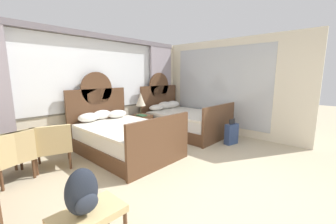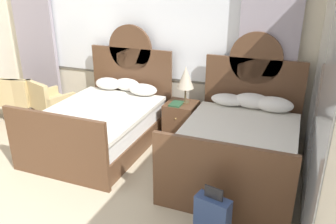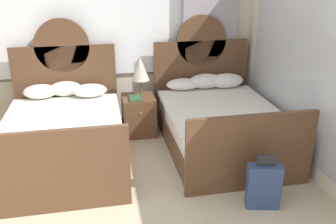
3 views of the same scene
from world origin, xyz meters
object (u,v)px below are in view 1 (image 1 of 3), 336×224
at_px(book_on_nightstand, 142,115).
at_px(armchair_by_window_left, 53,144).
at_px(bed_near_mirror, 184,121).
at_px(nightstand_between_beds, 141,126).
at_px(table_lamp_on_nightstand, 141,100).
at_px(luggage_bench, 88,218).
at_px(backpack_on_bench, 82,193).
at_px(armchair_by_window_right, 9,154).
at_px(bed_near_window, 123,136).
at_px(armchair_by_window_centre, 10,153).
at_px(suitcase_on_floor, 231,134).

xyz_separation_m(book_on_nightstand, armchair_by_window_left, (-2.34, -0.26, -0.16)).
xyz_separation_m(bed_near_mirror, nightstand_between_beds, (-1.08, 0.66, -0.08)).
relative_size(table_lamp_on_nightstand, luggage_bench, 0.96).
height_order(book_on_nightstand, backpack_on_bench, backpack_on_bench).
distance_m(armchair_by_window_left, armchair_by_window_right, 0.65).
relative_size(nightstand_between_beds, book_on_nightstand, 2.34).
bearing_deg(backpack_on_bench, armchair_by_window_left, 76.95).
bearing_deg(table_lamp_on_nightstand, nightstand_between_beds, -137.56).
xyz_separation_m(bed_near_window, armchair_by_window_left, (-1.31, 0.31, 0.09)).
relative_size(bed_near_mirror, armchair_by_window_centre, 2.65).
xyz_separation_m(table_lamp_on_nightstand, suitcase_on_floor, (1.04, -2.19, -0.77)).
distance_m(backpack_on_bench, suitcase_on_floor, 4.06).
xyz_separation_m(armchair_by_window_left, backpack_on_bench, (-0.53, -2.29, 0.20)).
bearing_deg(nightstand_between_beds, armchair_by_window_right, -173.22).
distance_m(bed_near_mirror, suitcase_on_floor, 1.49).
bearing_deg(book_on_nightstand, backpack_on_bench, -138.37).
relative_size(book_on_nightstand, armchair_by_window_right, 0.31).
bearing_deg(luggage_bench, bed_near_mirror, 26.57).
bearing_deg(suitcase_on_floor, armchair_by_window_right, 156.60).
bearing_deg(table_lamp_on_nightstand, armchair_by_window_right, -172.49).
relative_size(table_lamp_on_nightstand, armchair_by_window_left, 0.73).
bearing_deg(nightstand_between_beds, book_on_nightstand, -117.22).
bearing_deg(bed_near_mirror, armchair_by_window_right, 175.82).
distance_m(bed_near_mirror, book_on_nightstand, 1.28).
distance_m(book_on_nightstand, armchair_by_window_centre, 2.98).
distance_m(book_on_nightstand, suitcase_on_floor, 2.38).
xyz_separation_m(book_on_nightstand, luggage_bench, (-2.83, -2.54, -0.23)).
distance_m(nightstand_between_beds, armchair_by_window_centre, 3.05).
distance_m(table_lamp_on_nightstand, suitcase_on_floor, 2.55).
xyz_separation_m(bed_near_mirror, book_on_nightstand, (-1.13, 0.56, 0.24)).
xyz_separation_m(table_lamp_on_nightstand, armchair_by_window_right, (-3.09, -0.41, -0.56)).
distance_m(book_on_nightstand, armchair_by_window_left, 2.36).
relative_size(nightstand_between_beds, armchair_by_window_left, 0.73).
distance_m(luggage_bench, backpack_on_bench, 0.28).
relative_size(bed_near_mirror, armchair_by_window_right, 2.65).
height_order(armchair_by_window_left, backpack_on_bench, backpack_on_bench).
xyz_separation_m(nightstand_between_beds, armchair_by_window_left, (-2.39, -0.36, 0.16)).
relative_size(bed_near_mirror, table_lamp_on_nightstand, 3.65).
distance_m(book_on_nightstand, luggage_bench, 3.81).
relative_size(armchair_by_window_right, backpack_on_bench, 1.92).
bearing_deg(backpack_on_bench, luggage_bench, 13.05).
distance_m(armchair_by_window_centre, suitcase_on_floor, 4.49).
xyz_separation_m(bed_near_mirror, suitcase_on_floor, (0.02, -1.49, -0.12)).
height_order(table_lamp_on_nightstand, luggage_bench, table_lamp_on_nightstand).
height_order(armchair_by_window_left, armchair_by_window_right, same).
relative_size(book_on_nightstand, suitcase_on_floor, 0.41).
xyz_separation_m(table_lamp_on_nightstand, luggage_bench, (-2.93, -2.68, -0.64)).
height_order(bed_near_window, backpack_on_bench, bed_near_window).
height_order(bed_near_mirror, nightstand_between_beds, bed_near_mirror).
xyz_separation_m(book_on_nightstand, suitcase_on_floor, (1.14, -2.05, -0.36)).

